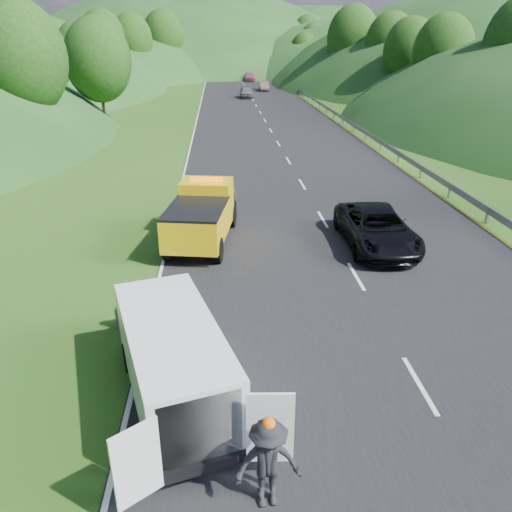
{
  "coord_description": "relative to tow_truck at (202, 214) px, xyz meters",
  "views": [
    {
      "loc": [
        -1.66,
        -11.47,
        7.72
      ],
      "look_at": [
        -0.6,
        3.12,
        1.3
      ],
      "focal_mm": 35.0,
      "sensor_mm": 36.0,
      "label": 1
    }
  ],
  "objects": [
    {
      "name": "tree_line_right",
      "position": [
        25.43,
        52.29,
        -1.19
      ],
      "size": [
        14.0,
        140.0,
        14.0
      ],
      "primitive_type": null,
      "color": "#2F5719",
      "rests_on": "ground"
    },
    {
      "name": "road_surface",
      "position": [
        5.43,
        32.29,
        -1.18
      ],
      "size": [
        14.0,
        200.0,
        0.02
      ],
      "primitive_type": "cube",
      "color": "black",
      "rests_on": "ground"
    },
    {
      "name": "dist_car_c",
      "position": [
        6.89,
        82.17,
        -1.19
      ],
      "size": [
        2.16,
        5.32,
        1.54
      ],
      "primitive_type": "imported",
      "color": "#8C4656",
      "rests_on": "ground"
    },
    {
      "name": "guardrail",
      "position": [
        12.73,
        44.79,
        -1.19
      ],
      "size": [
        0.06,
        140.0,
        1.52
      ],
      "primitive_type": "cube",
      "color": "gray",
      "rests_on": "ground"
    },
    {
      "name": "passing_suv",
      "position": [
        6.92,
        -0.99,
        -1.19
      ],
      "size": [
        2.54,
        5.43,
        1.5
      ],
      "primitive_type": "imported",
      "rotation": [
        0.0,
        0.0,
        -0.01
      ],
      "color": "black",
      "rests_on": "ground"
    },
    {
      "name": "dist_car_b",
      "position": [
        8.04,
        63.24,
        -1.19
      ],
      "size": [
        1.42,
        4.06,
        1.34
      ],
      "primitive_type": "imported",
      "color": "brown",
      "rests_on": "ground"
    },
    {
      "name": "tow_truck",
      "position": [
        0.0,
        0.0,
        0.0
      ],
      "size": [
        2.96,
        5.91,
        2.43
      ],
      "rotation": [
        0.0,
        0.0,
        -0.17
      ],
      "color": "black",
      "rests_on": "ground"
    },
    {
      "name": "hills_backdrop",
      "position": [
        8.93,
        126.99,
        -1.19
      ],
      "size": [
        201.0,
        288.6,
        44.0
      ],
      "primitive_type": null,
      "color": "#2D5B23",
      "rests_on": "ground"
    },
    {
      "name": "worker",
      "position": [
        1.45,
        -12.76,
        -1.19
      ],
      "size": [
        1.25,
        0.8,
        1.84
      ],
      "primitive_type": "imported",
      "rotation": [
        0.0,
        0.0,
        0.1
      ],
      "color": "black",
      "rests_on": "ground"
    },
    {
      "name": "ground",
      "position": [
        2.43,
        -7.71,
        -1.19
      ],
      "size": [
        320.0,
        320.0,
        0.0
      ],
      "primitive_type": "plane",
      "color": "#38661E",
      "rests_on": "ground"
    },
    {
      "name": "tree_line_left",
      "position": [
        -16.57,
        52.29,
        -1.19
      ],
      "size": [
        14.0,
        140.0,
        14.0
      ],
      "primitive_type": null,
      "color": "#2F5719",
      "rests_on": "ground"
    },
    {
      "name": "white_van",
      "position": [
        -0.42,
        -9.76,
        -0.01
      ],
      "size": [
        4.06,
        6.33,
        2.09
      ],
      "rotation": [
        0.0,
        0.0,
        0.29
      ],
      "color": "black",
      "rests_on": "ground"
    },
    {
      "name": "suitcase",
      "position": [
        -2.17,
        -6.49,
        -0.86
      ],
      "size": [
        0.45,
        0.32,
        0.65
      ],
      "primitive_type": "cube",
      "rotation": [
        0.0,
        0.0,
        0.27
      ],
      "color": "brown",
      "rests_on": "ground"
    },
    {
      "name": "woman",
      "position": [
        -1.48,
        -7.04,
        -1.19
      ],
      "size": [
        0.69,
        0.77,
        1.74
      ],
      "primitive_type": "imported",
      "rotation": [
        0.0,
        0.0,
        2.01
      ],
      "color": "white",
      "rests_on": "ground"
    },
    {
      "name": "child",
      "position": [
        0.17,
        -7.53,
        -1.19
      ],
      "size": [
        0.58,
        0.56,
        0.94
      ],
      "primitive_type": "imported",
      "rotation": [
        0.0,
        0.0,
        -0.69
      ],
      "color": "tan",
      "rests_on": "ground"
    },
    {
      "name": "dist_car_a",
      "position": [
        4.71,
        53.05,
        -1.19
      ],
      "size": [
        1.75,
        4.36,
        1.48
      ],
      "primitive_type": "imported",
      "color": "#57565B",
      "rests_on": "ground"
    }
  ]
}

